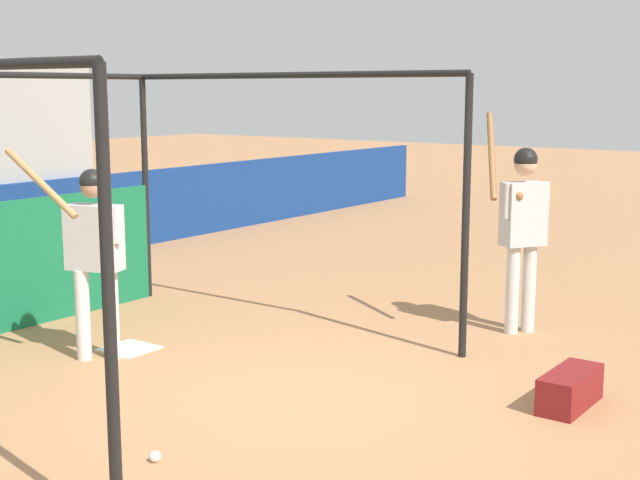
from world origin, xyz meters
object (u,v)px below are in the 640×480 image
(equipment_bag, at_px, (570,389))
(baseball, at_px, (155,457))
(player_batter, at_px, (93,246))
(player_waiting, at_px, (522,221))

(equipment_bag, relative_size, baseball, 9.46)
(player_batter, height_order, player_waiting, player_waiting)
(player_batter, distance_m, baseball, 2.62)
(player_waiting, height_order, baseball, player_waiting)
(player_waiting, xyz_separation_m, baseball, (-4.33, 0.62, -1.09))
(baseball, bearing_deg, equipment_bag, -34.98)
(player_batter, xyz_separation_m, equipment_bag, (1.31, -3.88, -0.89))
(player_waiting, bearing_deg, baseball, 24.78)
(player_batter, bearing_deg, equipment_bag, -178.29)
(player_waiting, xyz_separation_m, equipment_bag, (-1.75, -1.18, -0.98))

